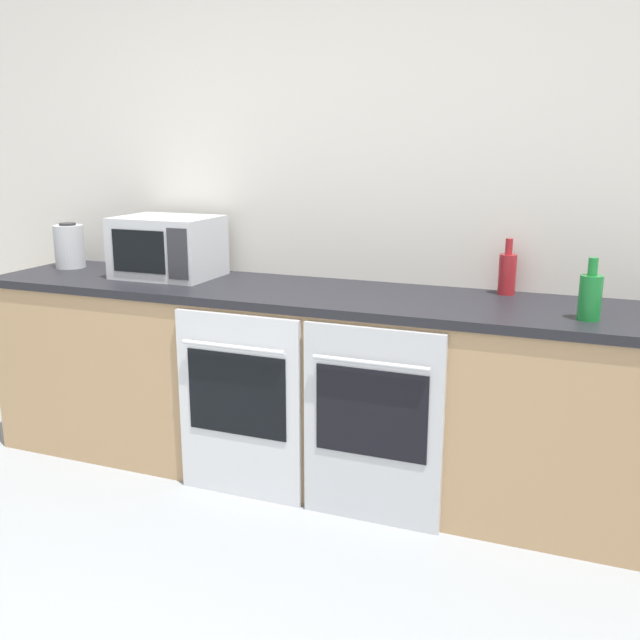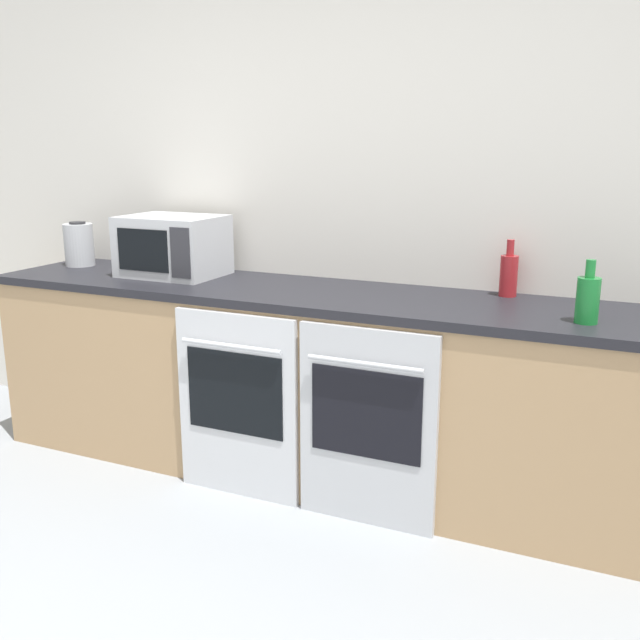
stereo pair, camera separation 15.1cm
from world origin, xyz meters
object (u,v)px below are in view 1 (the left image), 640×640
oven_right (372,426)px  kettle (69,246)px  bottle_green (590,296)px  microwave (168,247)px  oven_left (238,406)px  bottle_red (507,273)px

oven_right → kettle: (-1.86, 0.44, 0.59)m
bottle_green → kettle: size_ratio=1.00×
oven_right → microwave: (-1.21, 0.40, 0.63)m
oven_left → bottle_red: (1.05, 0.58, 0.57)m
oven_left → bottle_red: bearing=28.9°
bottle_red → oven_left: bearing=-151.1°
kettle → oven_right: bearing=-13.2°
oven_left → bottle_green: bearing=8.4°
kettle → microwave: bearing=-3.0°
microwave → oven_left: bearing=-34.2°
oven_left → oven_right: same height
microwave → bottle_green: size_ratio=2.03×
oven_right → microwave: 1.42m
bottle_red → bottle_green: (0.35, -0.37, -0.00)m
bottle_green → kettle: same height
oven_right → kettle: kettle is taller
oven_left → microwave: size_ratio=1.74×
oven_left → microwave: 0.95m
bottle_green → bottle_red: bearing=133.6°
bottle_red → bottle_green: bottle_red is taller
bottle_green → kettle: (-2.65, 0.23, 0.02)m
oven_left → bottle_green: (1.41, 0.21, 0.57)m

